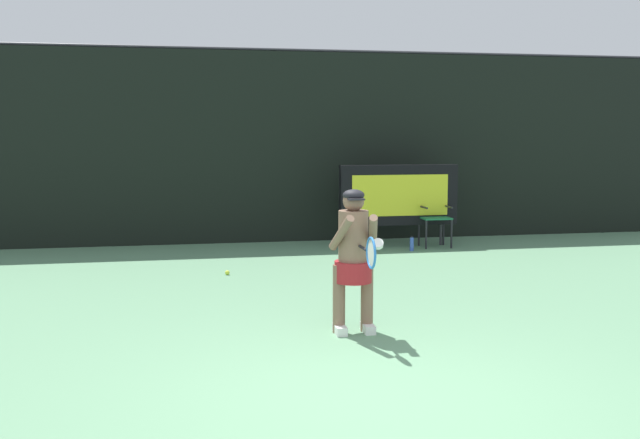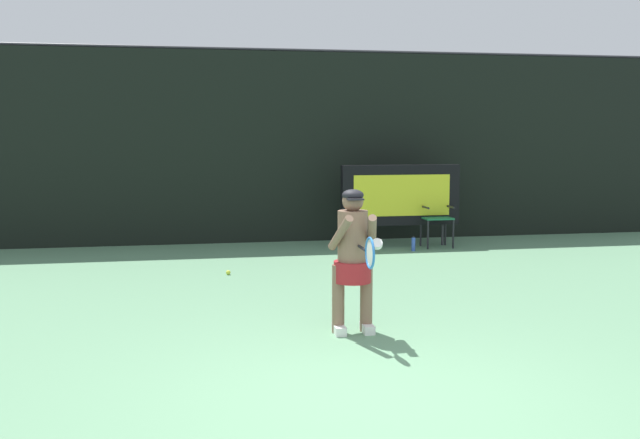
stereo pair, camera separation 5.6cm
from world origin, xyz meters
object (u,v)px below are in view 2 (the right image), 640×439
umpire_chair (436,213)px  water_bottle (413,244)px  scoreboard (400,195)px  tennis_ball_spare (228,273)px  tennis_racket (369,253)px  tennis_player (353,255)px

umpire_chair → water_bottle: 0.85m
scoreboard → umpire_chair: (0.63, -0.14, -0.33)m
scoreboard → water_bottle: size_ratio=8.30×
tennis_ball_spare → umpire_chair: bearing=27.3°
umpire_chair → tennis_racket: bearing=-115.1°
umpire_chair → tennis_ball_spare: 4.44m
tennis_racket → tennis_ball_spare: size_ratio=8.85×
water_bottle → tennis_ball_spare: 3.72m
scoreboard → tennis_racket: (-2.16, -6.11, -0.01)m
water_bottle → tennis_racket: (-2.24, -5.56, 0.81)m
scoreboard → tennis_ball_spare: size_ratio=32.35×
tennis_player → tennis_ball_spare: (-1.09, 3.38, -0.79)m
umpire_chair → scoreboard: bearing=167.1°
tennis_racket → tennis_player: bearing=101.4°
tennis_player → water_bottle: bearing=65.5°
umpire_chair → water_bottle: size_ratio=4.08×
scoreboard → tennis_racket: size_ratio=3.65×
umpire_chair → tennis_player: size_ratio=0.72×
umpire_chair → tennis_ball_spare: umpire_chair is taller
tennis_racket → tennis_ball_spare: tennis_racket is taller
tennis_racket → tennis_ball_spare: 4.20m
water_bottle → tennis_racket: bearing=-112.0°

